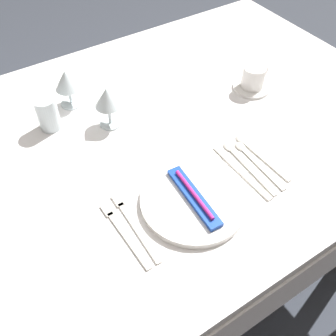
{
  "coord_description": "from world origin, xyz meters",
  "views": [
    {
      "loc": [
        -0.36,
        -0.73,
        1.52
      ],
      "look_at": [
        0.01,
        -0.16,
        0.76
      ],
      "focal_mm": 40.73,
      "sensor_mm": 36.0,
      "label": 1
    }
  ],
  "objects_px": {
    "spoon_soup": "(243,161)",
    "spoon_dessert": "(253,159)",
    "spoon_tea": "(255,152)",
    "fork_inner": "(123,232)",
    "coffee_cup_left": "(254,77)",
    "toothbrush_package": "(194,196)",
    "drink_tumbler": "(48,115)",
    "wine_glass_right": "(67,82)",
    "wine_glass_left": "(107,99)",
    "fork_outer": "(133,224)",
    "dinner_knife": "(242,173)",
    "dinner_plate": "(194,200)"
  },
  "relations": [
    {
      "from": "spoon_soup",
      "to": "dinner_plate",
      "type": "bearing_deg",
      "value": -168.21
    },
    {
      "from": "fork_inner",
      "to": "dinner_knife",
      "type": "xyz_separation_m",
      "value": [
        0.36,
        -0.01,
        0.0
      ]
    },
    {
      "from": "toothbrush_package",
      "to": "coffee_cup_left",
      "type": "distance_m",
      "value": 0.53
    },
    {
      "from": "spoon_soup",
      "to": "wine_glass_right",
      "type": "xyz_separation_m",
      "value": [
        -0.3,
        0.5,
        0.08
      ]
    },
    {
      "from": "toothbrush_package",
      "to": "wine_glass_left",
      "type": "height_order",
      "value": "wine_glass_left"
    },
    {
      "from": "spoon_dessert",
      "to": "wine_glass_right",
      "type": "xyz_separation_m",
      "value": [
        -0.33,
        0.51,
        0.08
      ]
    },
    {
      "from": "fork_inner",
      "to": "wine_glass_right",
      "type": "xyz_separation_m",
      "value": [
        0.09,
        0.52,
        0.08
      ]
    },
    {
      "from": "dinner_knife",
      "to": "coffee_cup_left",
      "type": "distance_m",
      "value": 0.4
    },
    {
      "from": "fork_outer",
      "to": "fork_inner",
      "type": "distance_m",
      "value": 0.03
    },
    {
      "from": "fork_outer",
      "to": "dinner_knife",
      "type": "relative_size",
      "value": 0.99
    },
    {
      "from": "dinner_plate",
      "to": "fork_outer",
      "type": "xyz_separation_m",
      "value": [
        -0.16,
        0.02,
        -0.01
      ]
    },
    {
      "from": "toothbrush_package",
      "to": "wine_glass_left",
      "type": "relative_size",
      "value": 1.61
    },
    {
      "from": "wine_glass_left",
      "to": "drink_tumbler",
      "type": "height_order",
      "value": "wine_glass_left"
    },
    {
      "from": "wine_glass_right",
      "to": "spoon_soup",
      "type": "bearing_deg",
      "value": -59.09
    },
    {
      "from": "spoon_soup",
      "to": "drink_tumbler",
      "type": "distance_m",
      "value": 0.59
    },
    {
      "from": "spoon_soup",
      "to": "spoon_dessert",
      "type": "height_order",
      "value": "same"
    },
    {
      "from": "spoon_soup",
      "to": "spoon_tea",
      "type": "relative_size",
      "value": 1.06
    },
    {
      "from": "toothbrush_package",
      "to": "spoon_tea",
      "type": "distance_m",
      "value": 0.26
    },
    {
      "from": "coffee_cup_left",
      "to": "wine_glass_left",
      "type": "height_order",
      "value": "wine_glass_left"
    },
    {
      "from": "wine_glass_left",
      "to": "wine_glass_right",
      "type": "relative_size",
      "value": 1.06
    },
    {
      "from": "coffee_cup_left",
      "to": "drink_tumbler",
      "type": "distance_m",
      "value": 0.67
    },
    {
      "from": "spoon_soup",
      "to": "spoon_dessert",
      "type": "relative_size",
      "value": 1.09
    },
    {
      "from": "dinner_knife",
      "to": "drink_tumbler",
      "type": "height_order",
      "value": "drink_tumbler"
    },
    {
      "from": "spoon_tea",
      "to": "fork_inner",
      "type": "bearing_deg",
      "value": -175.91
    },
    {
      "from": "dinner_plate",
      "to": "coffee_cup_left",
      "type": "relative_size",
      "value": 2.71
    },
    {
      "from": "spoon_tea",
      "to": "spoon_soup",
      "type": "bearing_deg",
      "value": -170.48
    },
    {
      "from": "fork_outer",
      "to": "coffee_cup_left",
      "type": "height_order",
      "value": "coffee_cup_left"
    },
    {
      "from": "spoon_tea",
      "to": "wine_glass_right",
      "type": "relative_size",
      "value": 1.72
    },
    {
      "from": "toothbrush_package",
      "to": "dinner_knife",
      "type": "height_order",
      "value": "toothbrush_package"
    },
    {
      "from": "dinner_plate",
      "to": "coffee_cup_left",
      "type": "xyz_separation_m",
      "value": [
        0.45,
        0.29,
        0.04
      ]
    },
    {
      "from": "fork_outer",
      "to": "drink_tumbler",
      "type": "xyz_separation_m",
      "value": [
        -0.04,
        0.45,
        0.04
      ]
    },
    {
      "from": "spoon_soup",
      "to": "coffee_cup_left",
      "type": "xyz_separation_m",
      "value": [
        0.25,
        0.25,
        0.04
      ]
    },
    {
      "from": "spoon_dessert",
      "to": "drink_tumbler",
      "type": "height_order",
      "value": "drink_tumbler"
    },
    {
      "from": "dinner_knife",
      "to": "wine_glass_left",
      "type": "relative_size",
      "value": 1.74
    },
    {
      "from": "dinner_plate",
      "to": "fork_outer",
      "type": "height_order",
      "value": "dinner_plate"
    },
    {
      "from": "spoon_dessert",
      "to": "wine_glass_right",
      "type": "relative_size",
      "value": 1.67
    },
    {
      "from": "coffee_cup_left",
      "to": "wine_glass_right",
      "type": "distance_m",
      "value": 0.61
    },
    {
      "from": "dinner_plate",
      "to": "wine_glass_right",
      "type": "distance_m",
      "value": 0.56
    },
    {
      "from": "spoon_tea",
      "to": "drink_tumbler",
      "type": "distance_m",
      "value": 0.62
    },
    {
      "from": "dinner_plate",
      "to": "toothbrush_package",
      "type": "bearing_deg",
      "value": 0.0
    },
    {
      "from": "fork_inner",
      "to": "spoon_soup",
      "type": "relative_size",
      "value": 0.96
    },
    {
      "from": "toothbrush_package",
      "to": "drink_tumbler",
      "type": "relative_size",
      "value": 2.05
    },
    {
      "from": "dinner_plate",
      "to": "spoon_soup",
      "type": "xyz_separation_m",
      "value": [
        0.2,
        0.04,
        -0.01
      ]
    },
    {
      "from": "spoon_dessert",
      "to": "toothbrush_package",
      "type": "bearing_deg",
      "value": -171.82
    },
    {
      "from": "dinner_plate",
      "to": "fork_inner",
      "type": "height_order",
      "value": "dinner_plate"
    },
    {
      "from": "dinner_plate",
      "to": "spoon_tea",
      "type": "distance_m",
      "value": 0.26
    },
    {
      "from": "spoon_tea",
      "to": "wine_glass_right",
      "type": "bearing_deg",
      "value": 125.86
    },
    {
      "from": "spoon_tea",
      "to": "coffee_cup_left",
      "type": "bearing_deg",
      "value": 50.93
    },
    {
      "from": "toothbrush_package",
      "to": "drink_tumbler",
      "type": "xyz_separation_m",
      "value": [
        -0.2,
        0.47,
        0.02
      ]
    },
    {
      "from": "spoon_dessert",
      "to": "wine_glass_left",
      "type": "height_order",
      "value": "wine_glass_left"
    }
  ]
}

